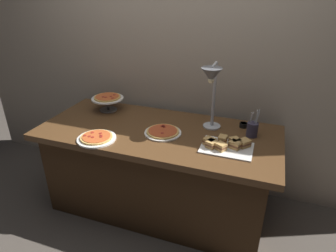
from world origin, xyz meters
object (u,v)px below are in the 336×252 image
(pizza_plate_center, at_px, (97,138))
(utensil_holder, at_px, (252,129))
(pizza_plate_front, at_px, (163,132))
(sauce_cup_near, at_px, (243,125))
(heat_lamp, at_px, (212,82))
(pizza_plate_raised_stand, at_px, (107,99))
(sandwich_platter, at_px, (226,145))

(pizza_plate_center, xyz_separation_m, utensil_holder, (1.08, 0.44, 0.05))
(pizza_plate_front, bearing_deg, sauce_cup_near, 29.36)
(heat_lamp, xyz_separation_m, sauce_cup_near, (0.24, 0.21, -0.40))
(pizza_plate_raised_stand, height_order, sauce_cup_near, pizza_plate_raised_stand)
(pizza_plate_raised_stand, distance_m, utensil_holder, 1.29)
(pizza_plate_raised_stand, height_order, sandwich_platter, pizza_plate_raised_stand)
(pizza_plate_raised_stand, bearing_deg, pizza_plate_center, -68.88)
(pizza_plate_center, distance_m, pizza_plate_raised_stand, 0.57)
(sandwich_platter, relative_size, utensil_holder, 1.60)
(sauce_cup_near, bearing_deg, pizza_plate_raised_stand, -177.46)
(sauce_cup_near, bearing_deg, utensil_holder, -60.46)
(pizza_plate_raised_stand, relative_size, sandwich_platter, 0.80)
(heat_lamp, relative_size, pizza_plate_raised_stand, 1.87)
(heat_lamp, distance_m, pizza_plate_raised_stand, 1.03)
(pizza_plate_raised_stand, xyz_separation_m, sandwich_platter, (1.13, -0.32, -0.08))
(utensil_holder, bearing_deg, pizza_plate_center, -157.80)
(pizza_plate_center, bearing_deg, sauce_cup_near, 29.83)
(pizza_plate_front, xyz_separation_m, pizza_plate_center, (-0.43, -0.25, -0.00))
(heat_lamp, xyz_separation_m, utensil_holder, (0.32, 0.07, -0.36))
(heat_lamp, distance_m, sandwich_platter, 0.46)
(pizza_plate_raised_stand, bearing_deg, pizza_plate_front, -23.04)
(heat_lamp, bearing_deg, pizza_plate_front, -160.46)
(heat_lamp, distance_m, pizza_plate_center, 0.94)
(pizza_plate_raised_stand, relative_size, utensil_holder, 1.28)
(sauce_cup_near, relative_size, utensil_holder, 0.29)
(heat_lamp, distance_m, pizza_plate_front, 0.54)
(pizza_plate_front, height_order, pizza_plate_center, same)
(pizza_plate_center, relative_size, sauce_cup_near, 4.52)
(pizza_plate_front, xyz_separation_m, sauce_cup_near, (0.58, 0.32, 0.01))
(pizza_plate_raised_stand, xyz_separation_m, sauce_cup_near, (1.21, 0.05, -0.09))
(heat_lamp, relative_size, sandwich_platter, 1.49)
(pizza_plate_front, height_order, sandwich_platter, sandwich_platter)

